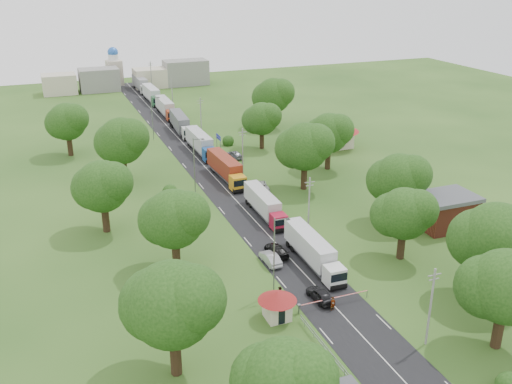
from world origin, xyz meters
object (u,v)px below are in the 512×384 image
car_lane_front (320,295)px  car_lane_mid (270,258)px  info_sign (218,140)px  pedestrian_near (333,304)px  truck_0 (313,250)px  boom_barrier (323,301)px  guard_booth (277,302)px

car_lane_front → car_lane_mid: (-2.00, 10.50, -0.02)m
info_sign → car_lane_mid: size_ratio=0.91×
pedestrian_near → car_lane_front: bearing=98.0°
truck_0 → car_lane_mid: (-5.10, 2.17, -1.34)m
boom_barrier → car_lane_mid: bearing=97.8°
info_sign → car_lane_mid: info_sign is taller
truck_0 → pedestrian_near: bearing=-104.2°
boom_barrier → car_lane_mid: 12.11m
guard_booth → info_sign: size_ratio=1.07×
guard_booth → car_lane_mid: bearing=70.7°
boom_barrier → car_lane_front: (0.36, 1.50, -0.13)m
boom_barrier → guard_booth: guard_booth is taller
boom_barrier → pedestrian_near: (0.76, -0.86, -0.05)m
info_sign → car_lane_mid: bearing=-99.7°
car_lane_front → info_sign: bearing=-100.3°
truck_0 → guard_booth: bearing=-133.4°
car_lane_front → boom_barrier: bearing=72.4°
info_sign → car_lane_front: (-6.20, -58.50, -2.24)m
car_lane_mid → info_sign: bearing=-101.3°
truck_0 → car_lane_front: truck_0 is taller
car_lane_front → car_lane_mid: 10.69m
guard_booth → info_sign: (12.40, 60.00, 0.84)m
info_sign → pedestrian_near: info_sign is taller
guard_booth → pedestrian_near: guard_booth is taller
info_sign → car_lane_mid: 48.75m
car_lane_mid → pedestrian_near: size_ratio=2.66×
info_sign → car_lane_front: bearing=-96.0°
boom_barrier → truck_0: size_ratio=0.65×
truck_0 → pedestrian_near: (-2.70, -10.69, -1.23)m
guard_booth → car_lane_mid: (4.20, 12.00, -1.42)m
info_sign → pedestrian_near: (-5.80, -60.86, -2.16)m
boom_barrier → car_lane_mid: car_lane_mid is taller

